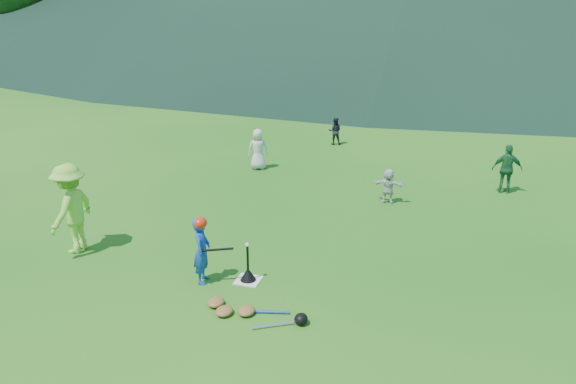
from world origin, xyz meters
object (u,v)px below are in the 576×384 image
object	(u,v)px
fielder_b	(335,131)
fielder_c	(507,169)
fielder_a	(258,149)
batting_tee	(248,275)
batter_child	(202,251)
adult_coach	(71,209)
home_plate	(248,280)
fielder_d	(388,186)
equipment_pile	(246,311)

from	to	relation	value
fielder_b	fielder_c	distance (m)	6.52
fielder_a	fielder_c	distance (m)	7.01
fielder_c	batting_tee	distance (m)	8.15
batting_tee	batter_child	bearing A→B (deg)	-161.45
batting_tee	adult_coach	bearing A→B (deg)	177.58
home_plate	batter_child	xyz separation A→B (m)	(-0.79, -0.26, 0.62)
fielder_a	fielder_d	bearing A→B (deg)	137.95
adult_coach	batting_tee	world-z (taller)	adult_coach
adult_coach	fielder_d	bearing A→B (deg)	127.51
batter_child	adult_coach	xyz separation A→B (m)	(-3.08, 0.43, 0.31)
batter_child	fielder_b	bearing A→B (deg)	-13.33
adult_coach	equipment_pile	distance (m)	4.52
adult_coach	equipment_pile	xyz separation A→B (m)	(4.26, -1.25, -0.87)
home_plate	batting_tee	xyz separation A→B (m)	(0.00, 0.00, 0.12)
fielder_b	fielder_d	size ratio (longest dim) A/B	1.05
fielder_a	equipment_pile	xyz separation A→B (m)	(2.61, -7.72, -0.55)
adult_coach	fielder_d	world-z (taller)	adult_coach
fielder_b	equipment_pile	xyz separation A→B (m)	(1.04, -11.25, -0.41)
fielder_c	equipment_pile	world-z (taller)	fielder_c
equipment_pile	fielder_a	bearing A→B (deg)	108.65
fielder_a	batting_tee	world-z (taller)	fielder_a
fielder_c	fielder_d	xyz separation A→B (m)	(-2.88, -1.70, -0.21)
adult_coach	batting_tee	size ratio (longest dim) A/B	2.75
fielder_b	batting_tee	bearing A→B (deg)	80.90
fielder_b	fielder_d	world-z (taller)	fielder_b
home_plate	fielder_d	size ratio (longest dim) A/B	0.50
batting_tee	fielder_c	bearing A→B (deg)	53.90
batting_tee	equipment_pile	distance (m)	1.16
batter_child	fielder_b	world-z (taller)	batter_child
fielder_d	equipment_pile	world-z (taller)	fielder_d
batter_child	batting_tee	world-z (taller)	batter_child
home_plate	adult_coach	distance (m)	3.98
batter_child	fielder_a	xyz separation A→B (m)	(-1.43, 6.90, -0.01)
fielder_a	batter_child	bearing A→B (deg)	82.71
adult_coach	batting_tee	bearing A→B (deg)	85.95
adult_coach	equipment_pile	bearing A→B (deg)	71.95
fielder_b	batting_tee	distance (m)	10.19
fielder_a	fielder_b	bearing A→B (deg)	-132.97
batter_child	adult_coach	distance (m)	3.13
adult_coach	fielder_c	world-z (taller)	adult_coach
equipment_pile	fielder_c	bearing A→B (deg)	60.11
fielder_b	fielder_c	bearing A→B (deg)	133.87
fielder_c	fielder_d	size ratio (longest dim) A/B	1.46
fielder_a	home_plate	bearing A→B (deg)	89.47
batter_child	fielder_d	bearing A→B (deg)	-40.36
batter_child	fielder_c	world-z (taller)	fielder_c
adult_coach	fielder_d	distance (m)	7.48
home_plate	adult_coach	xyz separation A→B (m)	(-3.87, 0.16, 0.92)
fielder_a	equipment_pile	world-z (taller)	fielder_a
fielder_d	equipment_pile	size ratio (longest dim) A/B	0.50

